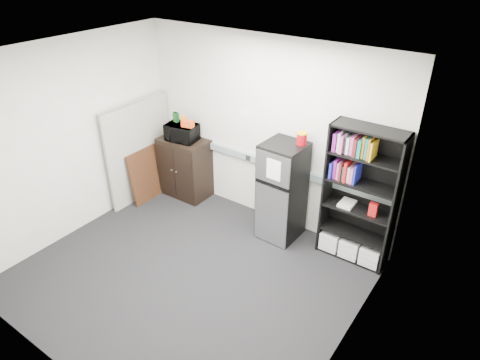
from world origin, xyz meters
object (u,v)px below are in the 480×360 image
Objects in this scene: cubicle_partition at (140,150)px; microwave at (182,132)px; bookshelf at (360,198)px; refrigerator at (282,192)px; cabinet at (185,167)px.

cubicle_partition is 3.38× the size of microwave.
bookshelf reaches higher than microwave.
bookshelf is at bearing 10.12° from refrigerator.
cabinet is (0.55, 0.42, -0.32)m from cubicle_partition.
microwave is (0.00, -0.02, 0.62)m from cabinet.
cabinet is (-2.88, -0.06, -0.42)m from bookshelf.
cubicle_partition is at bearing -142.40° from cabinet.
bookshelf is 1.89× the size of cabinet.
refrigerator is at bearing -172.04° from bookshelf.
cabinet is 2.05× the size of microwave.
cubicle_partition is (-3.43, -0.49, -0.10)m from bookshelf.
cabinet is at bearing 80.43° from microwave.
refrigerator is at bearing -11.56° from microwave.
cabinet is 0.62m from microwave.
refrigerator is (1.85, -0.06, -0.40)m from microwave.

